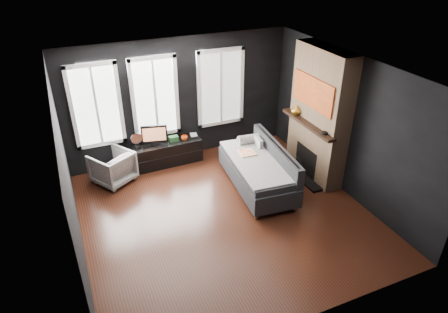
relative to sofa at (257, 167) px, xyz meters
name	(u,v)px	position (x,y,z in m)	size (l,w,h in m)	color
floor	(225,215)	(-0.95, -0.60, -0.45)	(5.00, 5.00, 0.00)	black
ceiling	(226,72)	(-0.95, -0.60, 2.25)	(5.00, 5.00, 0.00)	white
wall_back	(180,100)	(-0.95, 1.90, 0.90)	(5.00, 0.02, 2.70)	black
wall_left	(69,183)	(-3.45, -0.60, 0.90)	(0.02, 5.00, 2.70)	black
wall_right	(347,125)	(1.55, -0.60, 0.90)	(0.02, 5.00, 2.70)	black
windows	(156,55)	(-1.40, 1.86, 1.93)	(4.00, 0.16, 1.76)	white
fireplace	(319,115)	(1.35, 0.00, 0.90)	(0.70, 1.62, 2.70)	#93724C
sofa	(257,167)	(0.00, 0.00, 0.00)	(1.05, 2.11, 0.91)	#242426
stripe_pillow	(258,145)	(0.28, 0.52, 0.20)	(0.08, 0.33, 0.33)	gray
armchair	(112,166)	(-2.62, 1.35, -0.08)	(0.72, 0.68, 0.74)	white
media_console	(167,153)	(-1.39, 1.64, -0.19)	(1.53, 0.48, 0.53)	black
monitor	(154,134)	(-1.64, 1.63, 0.32)	(0.56, 0.12, 0.50)	black
desk_fan	(137,140)	(-2.02, 1.65, 0.25)	(0.24, 0.24, 0.35)	gray
mug	(184,137)	(-0.99, 1.57, 0.14)	(0.14, 0.11, 0.14)	#F55413
book	(190,131)	(-0.80, 1.74, 0.17)	(0.15, 0.02, 0.20)	beige
storage_box	(173,139)	(-1.22, 1.64, 0.13)	(0.20, 0.13, 0.11)	#316C35
mantel_vase	(296,110)	(1.10, 0.45, 0.88)	(0.20, 0.21, 0.20)	orange
mantel_clock	(325,133)	(1.10, -0.55, 0.80)	(0.12, 0.12, 0.04)	black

